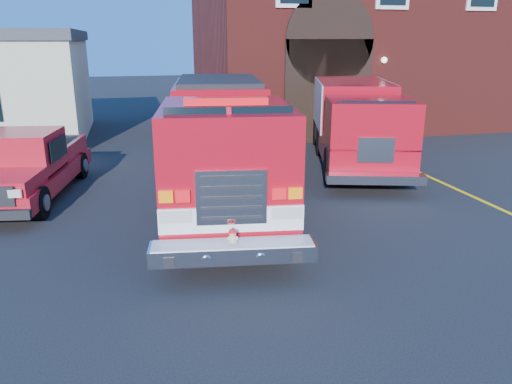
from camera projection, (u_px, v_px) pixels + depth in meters
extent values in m
plane|color=black|center=(242.00, 234.00, 10.66)|extent=(100.00, 100.00, 0.00)
cube|color=yellow|center=(475.00, 198.00, 13.11)|extent=(0.12, 3.00, 0.01)
cube|color=yellow|center=(414.00, 170.00, 15.89)|extent=(0.12, 3.00, 0.01)
cube|color=yellow|center=(371.00, 150.00, 18.67)|extent=(0.12, 3.00, 0.01)
cube|color=maroon|center=(358.00, 39.00, 24.57)|extent=(15.00, 10.00, 8.00)
cube|color=black|center=(328.00, 92.00, 19.69)|extent=(3.60, 0.12, 4.00)
cylinder|color=black|center=(330.00, 39.00, 19.10)|extent=(3.60, 0.12, 3.60)
cylinder|color=black|center=(173.00, 222.00, 9.79)|extent=(0.51, 1.13, 1.09)
cylinder|color=black|center=(283.00, 219.00, 10.00)|extent=(0.51, 1.13, 1.09)
cube|color=#AD0B19|center=(223.00, 167.00, 12.84)|extent=(3.78, 9.23, 0.90)
cube|color=#AD0B19|center=(219.00, 110.00, 14.68)|extent=(3.10, 4.70, 1.59)
cube|color=#AD0B19|center=(227.00, 143.00, 9.74)|extent=(2.93, 3.52, 1.49)
cube|color=black|center=(229.00, 135.00, 8.44)|extent=(2.18, 0.40, 0.94)
cube|color=red|center=(226.00, 101.00, 9.50)|extent=(1.63, 0.57, 0.14)
cube|color=white|center=(232.00, 220.00, 8.50)|extent=(2.47, 0.42, 0.44)
cube|color=silver|center=(231.00, 198.00, 8.37)|extent=(1.19, 0.23, 0.94)
cube|color=silver|center=(233.00, 252.00, 8.37)|extent=(2.84, 0.95, 0.28)
cube|color=#B7B7BF|center=(176.00, 111.00, 14.56)|extent=(0.57, 3.55, 1.29)
cube|color=#B7B7BF|center=(261.00, 110.00, 14.80)|extent=(0.57, 3.55, 1.29)
sphere|color=tan|center=(233.00, 239.00, 8.30)|extent=(0.17, 0.17, 0.15)
sphere|color=tan|center=(233.00, 233.00, 8.27)|extent=(0.14, 0.14, 0.12)
sphere|color=tan|center=(230.00, 231.00, 8.26)|extent=(0.05, 0.05, 0.05)
sphere|color=tan|center=(235.00, 230.00, 8.27)|extent=(0.05, 0.05, 0.05)
ellipsoid|color=red|center=(233.00, 231.00, 8.26)|extent=(0.14, 0.14, 0.07)
cylinder|color=red|center=(233.00, 232.00, 8.26)|extent=(0.16, 0.16, 0.01)
cylinder|color=black|center=(40.00, 203.00, 11.48)|extent=(0.40, 0.81, 0.77)
cube|color=#B01421|center=(29.00, 177.00, 13.08)|extent=(2.81, 5.55, 0.43)
cube|color=#B01421|center=(21.00, 151.00, 12.57)|extent=(2.04, 2.01, 0.96)
cube|color=#B01421|center=(46.00, 150.00, 14.43)|extent=(2.09, 2.30, 0.53)
cylinder|color=black|center=(331.00, 165.00, 14.32)|extent=(0.62, 1.09, 1.04)
cylinder|color=black|center=(404.00, 166.00, 14.22)|extent=(0.62, 1.09, 1.04)
cube|color=#AD0B19|center=(355.00, 138.00, 16.72)|extent=(4.49, 7.93, 0.85)
cube|color=#AD0B19|center=(351.00, 101.00, 17.75)|extent=(3.66, 5.22, 1.42)
cube|color=#AD0B19|center=(370.00, 121.00, 13.90)|extent=(2.93, 2.87, 1.23)
cube|color=#B7B7BF|center=(318.00, 103.00, 17.84)|extent=(1.21, 3.81, 1.61)
cube|color=#B7B7BF|center=(385.00, 104.00, 17.72)|extent=(1.21, 3.81, 1.61)
cube|color=silver|center=(375.00, 179.00, 12.96)|extent=(2.57, 1.16, 0.24)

